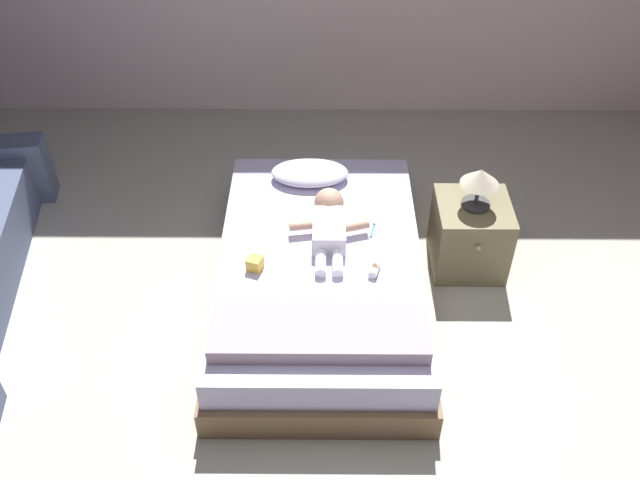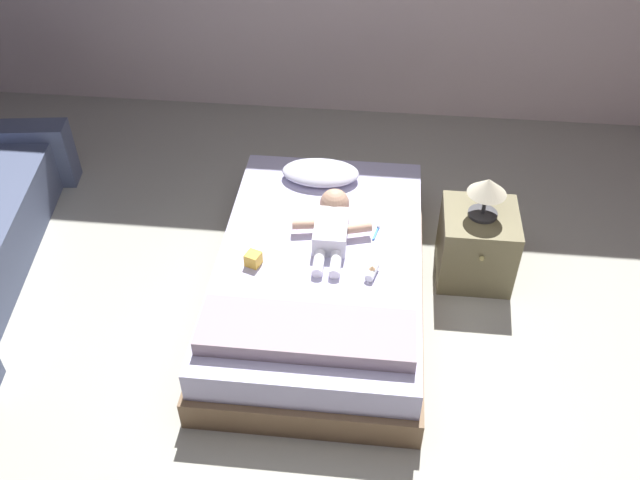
{
  "view_description": "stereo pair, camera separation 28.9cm",
  "coord_description": "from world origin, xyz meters",
  "px_view_note": "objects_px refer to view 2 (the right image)",
  "views": [
    {
      "loc": [
        0.06,
        -2.33,
        3.07
      ],
      "look_at": [
        0.04,
        0.65,
        0.48
      ],
      "focal_mm": 38.48,
      "sensor_mm": 36.0,
      "label": 1
    },
    {
      "loc": [
        0.34,
        -2.31,
        3.07
      ],
      "look_at": [
        0.04,
        0.65,
        0.48
      ],
      "focal_mm": 38.48,
      "sensor_mm": 36.0,
      "label": 2
    }
  ],
  "objects_px": {
    "toy_block": "(253,259)",
    "baby_bottle": "(372,272)",
    "toothbrush": "(376,232)",
    "pillow": "(321,172)",
    "baby": "(332,223)",
    "bed": "(320,276)",
    "nightstand": "(476,245)",
    "lamp": "(487,189)"
  },
  "relations": [
    {
      "from": "pillow",
      "to": "toy_block",
      "type": "bearing_deg",
      "value": -108.83
    },
    {
      "from": "toothbrush",
      "to": "toy_block",
      "type": "distance_m",
      "value": 0.77
    },
    {
      "from": "toy_block",
      "to": "baby_bottle",
      "type": "relative_size",
      "value": 0.8
    },
    {
      "from": "pillow",
      "to": "toothbrush",
      "type": "distance_m",
      "value": 0.65
    },
    {
      "from": "toothbrush",
      "to": "toy_block",
      "type": "relative_size",
      "value": 1.33
    },
    {
      "from": "toy_block",
      "to": "baby_bottle",
      "type": "height_order",
      "value": "toy_block"
    },
    {
      "from": "bed",
      "to": "toy_block",
      "type": "xyz_separation_m",
      "value": [
        -0.37,
        -0.14,
        0.23
      ]
    },
    {
      "from": "bed",
      "to": "lamp",
      "type": "distance_m",
      "value": 1.12
    },
    {
      "from": "toothbrush",
      "to": "lamp",
      "type": "bearing_deg",
      "value": 10.47
    },
    {
      "from": "pillow",
      "to": "toothbrush",
      "type": "relative_size",
      "value": 3.77
    },
    {
      "from": "toothbrush",
      "to": "lamp",
      "type": "xyz_separation_m",
      "value": [
        0.63,
        0.12,
        0.28
      ]
    },
    {
      "from": "nightstand",
      "to": "pillow",
      "type": "bearing_deg",
      "value": 158.44
    },
    {
      "from": "baby",
      "to": "pillow",
      "type": "bearing_deg",
      "value": 103.09
    },
    {
      "from": "bed",
      "to": "toothbrush",
      "type": "distance_m",
      "value": 0.43
    },
    {
      "from": "bed",
      "to": "baby_bottle",
      "type": "distance_m",
      "value": 0.41
    },
    {
      "from": "baby",
      "to": "nightstand",
      "type": "distance_m",
      "value": 0.93
    },
    {
      "from": "lamp",
      "to": "toy_block",
      "type": "relative_size",
      "value": 2.59
    },
    {
      "from": "nightstand",
      "to": "baby",
      "type": "bearing_deg",
      "value": -171.24
    },
    {
      "from": "toothbrush",
      "to": "baby_bottle",
      "type": "height_order",
      "value": "baby_bottle"
    },
    {
      "from": "pillow",
      "to": "baby_bottle",
      "type": "relative_size",
      "value": 4.0
    },
    {
      "from": "toy_block",
      "to": "nightstand",
      "type": "bearing_deg",
      "value": 19.47
    },
    {
      "from": "pillow",
      "to": "bed",
      "type": "bearing_deg",
      "value": -84.33
    },
    {
      "from": "bed",
      "to": "pillow",
      "type": "xyz_separation_m",
      "value": [
        -0.07,
        0.73,
        0.24
      ]
    },
    {
      "from": "toy_block",
      "to": "baby_bottle",
      "type": "bearing_deg",
      "value": -1.98
    },
    {
      "from": "bed",
      "to": "toothbrush",
      "type": "xyz_separation_m",
      "value": [
        0.32,
        0.21,
        0.2
      ]
    },
    {
      "from": "bed",
      "to": "nightstand",
      "type": "distance_m",
      "value": 1.01
    },
    {
      "from": "baby",
      "to": "toy_block",
      "type": "distance_m",
      "value": 0.54
    },
    {
      "from": "baby_bottle",
      "to": "lamp",
      "type": "bearing_deg",
      "value": 37.48
    },
    {
      "from": "pillow",
      "to": "toy_block",
      "type": "distance_m",
      "value": 0.92
    },
    {
      "from": "baby",
      "to": "nightstand",
      "type": "bearing_deg",
      "value": 8.76
    },
    {
      "from": "bed",
      "to": "toy_block",
      "type": "relative_size",
      "value": 19.76
    },
    {
      "from": "baby",
      "to": "toothbrush",
      "type": "xyz_separation_m",
      "value": [
        0.27,
        0.02,
        -0.06
      ]
    },
    {
      "from": "nightstand",
      "to": "toy_block",
      "type": "bearing_deg",
      "value": -160.53
    },
    {
      "from": "baby",
      "to": "toy_block",
      "type": "relative_size",
      "value": 6.51
    },
    {
      "from": "toy_block",
      "to": "baby_bottle",
      "type": "xyz_separation_m",
      "value": [
        0.68,
        -0.02,
        -0.01
      ]
    },
    {
      "from": "toothbrush",
      "to": "baby_bottle",
      "type": "relative_size",
      "value": 1.06
    },
    {
      "from": "nightstand",
      "to": "toothbrush",
      "type": "bearing_deg",
      "value": -169.53
    },
    {
      "from": "bed",
      "to": "baby",
      "type": "distance_m",
      "value": 0.33
    },
    {
      "from": "nightstand",
      "to": "baby_bottle",
      "type": "relative_size",
      "value": 3.8
    },
    {
      "from": "toothbrush",
      "to": "nightstand",
      "type": "relative_size",
      "value": 0.28
    },
    {
      "from": "toy_block",
      "to": "bed",
      "type": "bearing_deg",
      "value": 20.1
    },
    {
      "from": "nightstand",
      "to": "toy_block",
      "type": "height_order",
      "value": "nightstand"
    }
  ]
}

